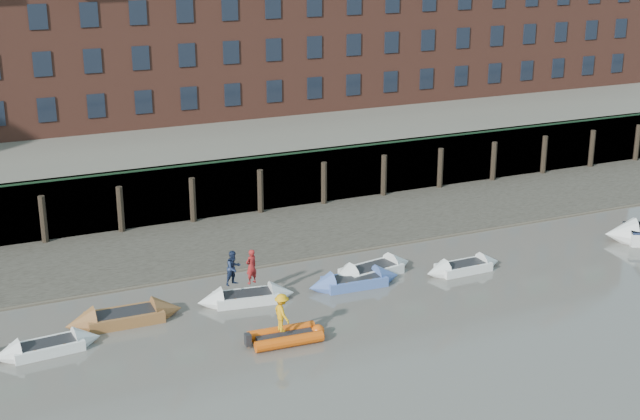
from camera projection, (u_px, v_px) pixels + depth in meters
ground at (428, 396)px, 31.56m from camera, size 220.00×220.00×0.00m
foreshore at (251, 239)px, 47.12m from camera, size 110.00×8.00×0.50m
mud_band at (275, 260)px, 44.18m from camera, size 110.00×1.60×0.10m
river_wall at (223, 188)px, 50.41m from camera, size 110.00×1.23×3.30m
bank_terrace at (161, 137)px, 62.18m from camera, size 110.00×28.00×3.20m
rowboat_1 at (48, 347)px, 34.67m from camera, size 4.24×1.52×1.21m
rowboat_2 at (125, 317)px, 37.21m from camera, size 4.91×1.51×1.42m
rowboat_3 at (246, 298)px, 39.20m from camera, size 4.47×1.87×1.26m
rowboat_4 at (354, 281)px, 40.94m from camera, size 4.53×1.54×1.30m
rowboat_5 at (371, 271)px, 42.15m from camera, size 4.77×2.13×1.34m
rowboat_6 at (463, 267)px, 42.66m from camera, size 4.08×1.23×1.18m
rib_tender at (288, 336)px, 35.58m from camera, size 3.10×1.60×0.53m
person_rower_a at (251, 267)px, 38.90m from camera, size 0.67×0.56×1.58m
person_rower_b at (233, 268)px, 38.76m from camera, size 0.93×0.83×1.57m
person_rib_crew at (282, 313)px, 35.16m from camera, size 0.66×1.06×1.58m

